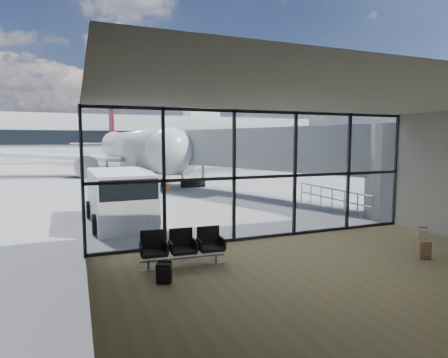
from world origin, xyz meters
TOP-DOWN VIEW (x-y plane):
  - ground at (0.00, 40.00)m, footprint 220.00×220.00m
  - lounge_shell at (0.00, -4.80)m, footprint 12.02×8.01m
  - glass_curtain_wall at (0.00, 0.00)m, footprint 12.10×0.12m
  - jet_bridge at (4.90, 7.07)m, footprint 8.00×16.50m
  - apron_railing at (5.60, 3.50)m, footprint 0.06×5.46m
  - far_terminal at (-0.59, 61.97)m, footprint 80.00×12.20m
  - tree_5 at (-15.00, 72.00)m, footprint 6.27×6.27m
  - seating_row at (-3.51, -1.77)m, footprint 2.32×0.79m
  - backpack at (-4.27, -2.86)m, footprint 0.42×0.42m
  - suitcase at (3.21, -3.84)m, footprint 0.40×0.33m
  - airliner at (-0.68, 28.98)m, footprint 29.40×34.05m
  - service_van at (-4.50, 4.32)m, footprint 2.61×5.14m
  - belt_loader at (-2.97, 15.51)m, footprint 2.49×4.32m
  - traffic_cone_a at (-0.12, 14.53)m, footprint 0.44×0.44m
  - traffic_cone_b at (-1.96, 14.05)m, footprint 0.38×0.38m

SIDE VIEW (x-z plane):
  - ground at x=0.00m, z-range 0.00..0.00m
  - backpack at x=-4.27m, z-range -0.01..0.53m
  - traffic_cone_b at x=-1.96m, z-range -0.01..0.53m
  - suitcase at x=3.21m, z-range -0.19..0.75m
  - traffic_cone_a at x=-0.12m, z-range -0.02..0.61m
  - seating_row at x=-3.51m, z-range 0.06..1.08m
  - belt_loader at x=-2.97m, z-range -0.31..1.58m
  - apron_railing at x=5.60m, z-range 0.16..1.27m
  - service_van at x=-4.50m, z-range 0.03..2.23m
  - glass_curtain_wall at x=0.00m, z-range 0.00..4.50m
  - lounge_shell at x=0.00m, z-range 0.40..4.91m
  - airliner at x=-0.68m, z-range -1.71..7.06m
  - jet_bridge at x=4.90m, z-range 0.59..4.92m
  - far_terminal at x=-0.59m, z-range -1.29..9.71m
  - tree_5 at x=-15.00m, z-range 1.36..10.39m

